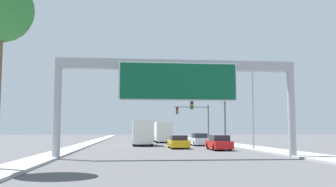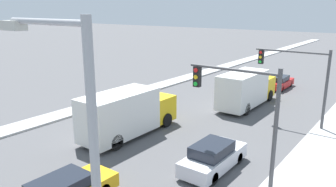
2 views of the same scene
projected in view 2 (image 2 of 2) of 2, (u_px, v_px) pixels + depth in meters
median_strip_left at (200, 74)px, 42.63m from camera, size 2.00×120.00×0.15m
car_near_center at (279, 82)px, 35.28m from camera, size 1.88×4.52×1.37m
car_mid_left at (213, 157)px, 17.40m from camera, size 1.79×4.53×1.53m
truck_box_primary at (127, 113)px, 21.83m from camera, size 2.38×7.63×3.13m
truck_box_secondary at (246, 89)px, 28.44m from camera, size 2.35×7.83×3.12m
traffic_light_near_intersection at (245, 105)px, 15.33m from camera, size 4.64×0.32×5.89m
traffic_light_mid_block at (301, 73)px, 23.23m from camera, size 5.27×0.32×5.69m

